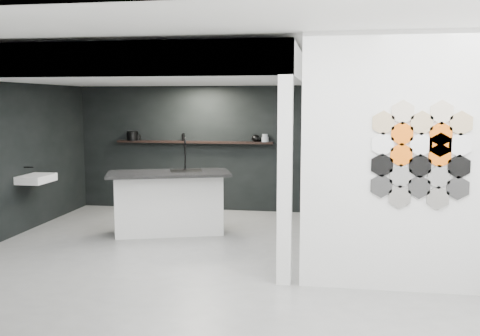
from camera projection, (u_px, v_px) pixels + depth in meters
name	position (u px, v px, depth m)	size (l,w,h in m)	color
floor	(229.00, 255.00, 7.22)	(7.00, 6.00, 0.01)	slate
partition_panel	(416.00, 164.00, 5.71)	(2.45, 0.15, 2.80)	silver
bay_clad_back	(190.00, 148.00, 10.19)	(4.40, 0.04, 2.35)	black
bay_clad_left	(29.00, 157.00, 8.61)	(0.04, 4.00, 2.35)	black
bulkhead	(156.00, 69.00, 8.09)	(4.40, 4.00, 0.40)	silver
corner_column	(285.00, 181.00, 5.96)	(0.16, 0.16, 2.35)	silver
fascia_beam	(104.00, 59.00, 6.21)	(4.40, 0.16, 0.40)	silver
wall_basin	(36.00, 179.00, 8.42)	(0.40, 0.60, 0.12)	silver
display_shelf	(194.00, 142.00, 10.06)	(3.00, 0.15, 0.04)	black
kitchen_island	(169.00, 202.00, 8.35)	(2.02, 1.36, 1.50)	silver
stockpot	(133.00, 136.00, 10.24)	(0.21, 0.21, 0.17)	black
kettle	(256.00, 138.00, 9.86)	(0.16, 0.16, 0.13)	black
glass_bowl	(265.00, 139.00, 9.83)	(0.13, 0.13, 0.09)	gray
glass_vase	(265.00, 138.00, 9.83)	(0.10, 0.10, 0.15)	gray
bottle_dark	(183.00, 137.00, 10.08)	(0.05, 0.05, 0.14)	black
utensil_cup	(138.00, 138.00, 10.22)	(0.08, 0.08, 0.11)	black
hex_tile_cluster	(421.00, 155.00, 5.61)	(1.04, 0.02, 1.16)	#2D2D2D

